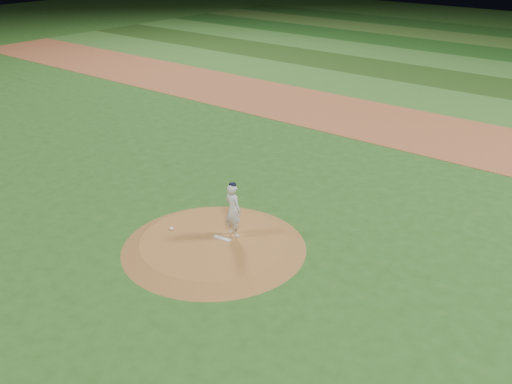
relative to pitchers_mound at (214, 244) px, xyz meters
The scene contains 8 objects.
ground 0.12m from the pitchers_mound, ahead, with size 120.00×120.00×0.00m, color #285A1D.
infield_dirt_band 14.00m from the pitchers_mound, 90.00° to the left, with size 70.00×6.00×0.02m, color #A45933.
outfield_stripe_0 19.50m from the pitchers_mound, 90.00° to the left, with size 70.00×5.00×0.02m, color #3A7229.
outfield_stripe_1 24.50m from the pitchers_mound, 90.00° to the left, with size 70.00×5.00×0.02m, color #234817.
pitchers_mound is the anchor object (origin of this frame).
pitching_rubber 0.29m from the pitchers_mound, 54.79° to the left, with size 0.58×0.14×0.03m, color silver.
rosin_bag 1.50m from the pitchers_mound, 167.21° to the right, with size 0.13×0.13×0.07m, color white.
pitcher_on_mound 1.18m from the pitchers_mound, 68.22° to the left, with size 0.67×0.49×1.73m.
Camera 1 is at (10.19, -10.72, 8.70)m, focal length 40.00 mm.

